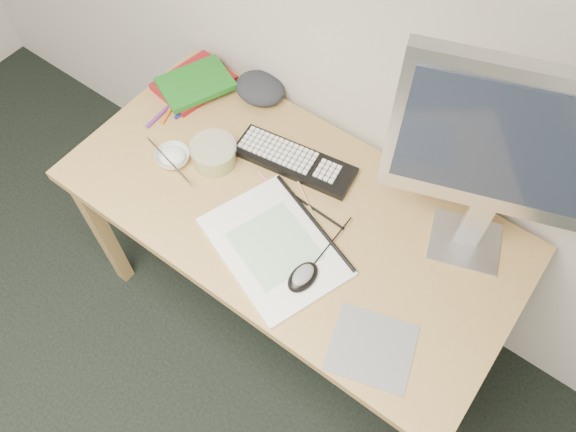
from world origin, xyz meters
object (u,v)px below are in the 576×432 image
at_px(desk, 290,223).
at_px(rice_bowl, 173,157).
at_px(monitor, 513,152).
at_px(sketchpad, 275,246).
at_px(keyboard, 295,161).

xyz_separation_m(desk, rice_bowl, (-0.41, -0.08, 0.10)).
height_order(desk, monitor, monitor).
height_order(desk, sketchpad, sketchpad).
relative_size(desk, rice_bowl, 12.83).
bearing_deg(rice_bowl, monitor, 17.69).
height_order(desk, rice_bowl, rice_bowl).
height_order(desk, keyboard, keyboard).
bearing_deg(monitor, sketchpad, -161.03).
xyz_separation_m(keyboard, monitor, (0.57, 0.06, 0.41)).
xyz_separation_m(sketchpad, rice_bowl, (-0.45, 0.06, 0.01)).
relative_size(keyboard, rice_bowl, 3.57).
xyz_separation_m(sketchpad, keyboard, (-0.13, 0.28, 0.01)).
distance_m(sketchpad, monitor, 0.69).
bearing_deg(sketchpad, rice_bowl, -167.72).
height_order(sketchpad, keyboard, keyboard).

